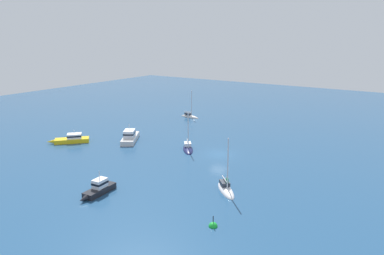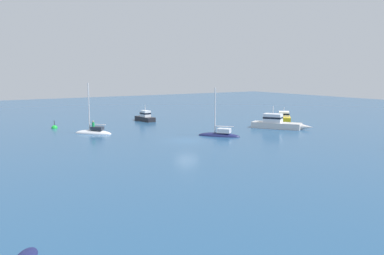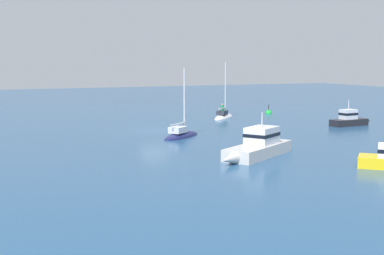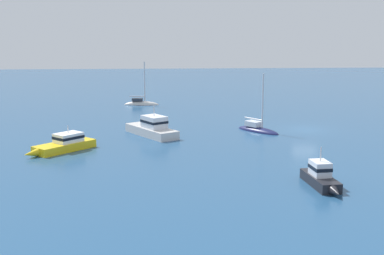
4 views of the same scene
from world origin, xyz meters
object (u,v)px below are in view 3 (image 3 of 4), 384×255
(yacht, at_px, (224,117))
(motor_cruiser, at_px, (350,120))
(channel_buoy, at_px, (269,113))
(sloop, at_px, (181,136))
(launch, at_px, (258,146))

(yacht, distance_m, motor_cruiser, 14.33)
(yacht, bearing_deg, channel_buoy, -23.69)
(motor_cruiser, distance_m, sloop, 18.93)
(sloop, relative_size, channel_buoy, 4.27)
(launch, xyz_separation_m, motor_cruiser, (11.61, -17.62, -0.11))
(yacht, distance_m, sloop, 15.99)
(sloop, bearing_deg, channel_buoy, 1.66)
(sloop, bearing_deg, launch, -121.38)
(launch, bearing_deg, motor_cruiser, -179.29)
(channel_buoy, bearing_deg, sloop, 129.84)
(launch, relative_size, sloop, 1.22)
(launch, distance_m, sloop, 10.93)
(launch, xyz_separation_m, yacht, (23.06, -9.02, -0.59))
(launch, relative_size, channel_buoy, 5.20)
(launch, bearing_deg, yacht, -144.04)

